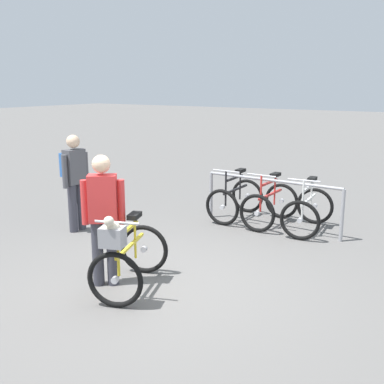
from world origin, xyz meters
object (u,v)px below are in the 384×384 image
Objects in this scene: racked_bike_black at (235,199)px; racked_bike_white at (308,211)px; featured_bicycle at (127,255)px; racked_bike_red at (270,205)px; person_with_featured_bike at (103,215)px; pedestrian_with_backpack at (74,177)px.

racked_bike_white is (1.40, -0.04, 0.00)m from racked_bike_black.
racked_bike_black is 0.89× the size of featured_bicycle.
racked_bike_red is 0.87× the size of featured_bicycle.
featured_bicycle reaches higher than racked_bike_black.
featured_bicycle is (-0.97, -3.50, 0.12)m from racked_bike_white.
person_with_featured_bike is (0.04, -3.50, 0.54)m from racked_bike_black.
racked_bike_black is 2.93m from pedestrian_with_backpack.
racked_bike_white is at bearing 74.51° from featured_bicycle.
person_with_featured_bike is (-0.39, 0.04, 0.42)m from featured_bicycle.
racked_bike_black is at bearing 90.63° from person_with_featured_bike.
racked_bike_black and racked_bike_white have the same top height.
racked_bike_black is 3.57m from featured_bicycle.
pedestrian_with_backpack is (-1.97, 1.38, 0.03)m from person_with_featured_bike.
person_with_featured_bike is at bearing -100.76° from racked_bike_red.
person_with_featured_bike is at bearing -34.91° from pedestrian_with_backpack.
racked_bike_white is at bearing 32.00° from pedestrian_with_backpack.
racked_bike_white is (0.70, -0.02, 0.00)m from racked_bike_red.
pedestrian_with_backpack reaches higher than racked_bike_white.
racked_bike_red is (0.70, -0.02, 0.00)m from racked_bike_black.
person_with_featured_bike is 2.41m from pedestrian_with_backpack.
racked_bike_black is 0.68× the size of person_with_featured_bike.
racked_bike_red is 0.70m from racked_bike_white.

